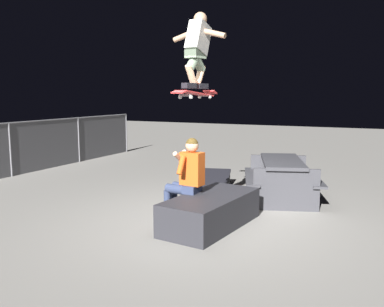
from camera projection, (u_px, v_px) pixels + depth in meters
name	position (u px, v px, depth m)	size (l,w,h in m)	color
ground_plane	(208.00, 221.00, 6.37)	(40.00, 40.00, 0.00)	gray
ledge_box_main	(211.00, 211.00, 6.08)	(1.74, 0.79, 0.47)	#28282D
person_sitting_on_ledge	(186.00, 175.00, 6.27)	(0.60, 0.77, 1.30)	#2D3856
skateboard	(195.00, 94.00, 6.11)	(1.03, 0.30, 0.13)	#B72D2D
skater_airborne	(197.00, 47.00, 6.06)	(0.63, 0.89, 1.12)	black
kicker_ramp	(210.00, 186.00, 8.52)	(1.44, 1.03, 0.43)	black
picnic_table_back	(282.00, 173.00, 7.63)	(2.04, 1.82, 0.75)	#38383D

